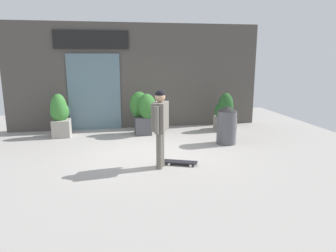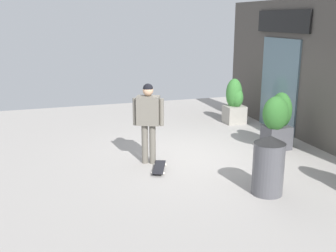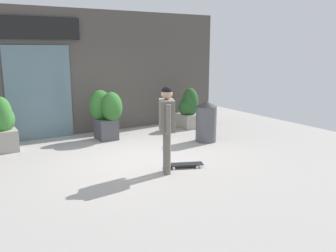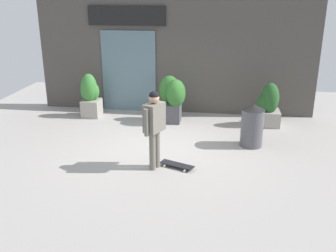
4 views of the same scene
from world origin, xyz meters
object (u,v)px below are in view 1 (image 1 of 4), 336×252
at_px(planter_box_left, 224,113).
at_px(trash_bin, 227,125).
at_px(skateboard, 180,162).
at_px(planter_box_right, 60,115).
at_px(planter_box_mid, 143,111).
at_px(skateboarder, 160,121).

xyz_separation_m(planter_box_left, trash_bin, (-0.52, -1.56, -0.03)).
bearing_deg(skateboard, planter_box_right, 155.06).
bearing_deg(planter_box_right, planter_box_mid, -3.59).
relative_size(planter_box_left, planter_box_right, 0.94).
relative_size(skateboarder, planter_box_left, 1.38).
relative_size(skateboarder, trash_bin, 1.61).
relative_size(planter_box_right, trash_bin, 1.23).
bearing_deg(planter_box_mid, skateboard, -80.60).
height_order(skateboard, planter_box_mid, planter_box_mid).
relative_size(skateboarder, skateboard, 2.17).
relative_size(skateboarder, planter_box_right, 1.31).
height_order(planter_box_mid, trash_bin, planter_box_mid).
bearing_deg(planter_box_left, skateboard, -125.24).
relative_size(skateboard, planter_box_mid, 0.59).
distance_m(planter_box_left, planter_box_right, 5.05).
height_order(skateboarder, trash_bin, skateboarder).
bearing_deg(planter_box_mid, planter_box_right, 176.41).
relative_size(skateboard, planter_box_left, 0.64).
bearing_deg(skateboarder, planter_box_mid, 114.99).
xyz_separation_m(skateboard, planter_box_mid, (-0.49, 2.94, 0.66)).
height_order(skateboarder, planter_box_right, skateboarder).
relative_size(planter_box_left, planter_box_mid, 0.93).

